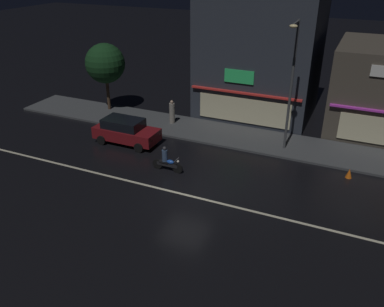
{
  "coord_description": "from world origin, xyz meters",
  "views": [
    {
      "loc": [
        7.49,
        -15.84,
        11.23
      ],
      "look_at": [
        -0.72,
        2.5,
        1.12
      ],
      "focal_mm": 37.14,
      "sensor_mm": 36.0,
      "label": 1
    }
  ],
  "objects_px": {
    "motorcycle_opposite_lane": "(166,161)",
    "pedestrian_on_sidewalk": "(172,113)",
    "traffic_cone": "(349,173)",
    "parked_car_near_kerb": "(126,131)",
    "streetlamp_west": "(292,78)"
  },
  "relations": [
    {
      "from": "motorcycle_opposite_lane",
      "to": "pedestrian_on_sidewalk",
      "type": "bearing_deg",
      "value": 120.85
    },
    {
      "from": "motorcycle_opposite_lane",
      "to": "traffic_cone",
      "type": "distance_m",
      "value": 10.3
    },
    {
      "from": "parked_car_near_kerb",
      "to": "traffic_cone",
      "type": "relative_size",
      "value": 7.82
    },
    {
      "from": "streetlamp_west",
      "to": "motorcycle_opposite_lane",
      "type": "bearing_deg",
      "value": -136.57
    },
    {
      "from": "pedestrian_on_sidewalk",
      "to": "motorcycle_opposite_lane",
      "type": "distance_m",
      "value": 6.97
    },
    {
      "from": "streetlamp_west",
      "to": "pedestrian_on_sidewalk",
      "type": "height_order",
      "value": "streetlamp_west"
    },
    {
      "from": "pedestrian_on_sidewalk",
      "to": "traffic_cone",
      "type": "distance_m",
      "value": 12.88
    },
    {
      "from": "pedestrian_on_sidewalk",
      "to": "parked_car_near_kerb",
      "type": "bearing_deg",
      "value": 38.4
    },
    {
      "from": "pedestrian_on_sidewalk",
      "to": "traffic_cone",
      "type": "xyz_separation_m",
      "value": [
        12.53,
        -2.91,
        -0.65
      ]
    },
    {
      "from": "motorcycle_opposite_lane",
      "to": "traffic_cone",
      "type": "bearing_deg",
      "value": 26.41
    },
    {
      "from": "streetlamp_west",
      "to": "traffic_cone",
      "type": "relative_size",
      "value": 14.35
    },
    {
      "from": "pedestrian_on_sidewalk",
      "to": "parked_car_near_kerb",
      "type": "height_order",
      "value": "pedestrian_on_sidewalk"
    },
    {
      "from": "streetlamp_west",
      "to": "traffic_cone",
      "type": "xyz_separation_m",
      "value": [
        4.09,
        -1.86,
        -4.47
      ]
    },
    {
      "from": "streetlamp_west",
      "to": "traffic_cone",
      "type": "distance_m",
      "value": 6.33
    },
    {
      "from": "pedestrian_on_sidewalk",
      "to": "streetlamp_west",
      "type": "bearing_deg",
      "value": 139.55
    }
  ]
}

